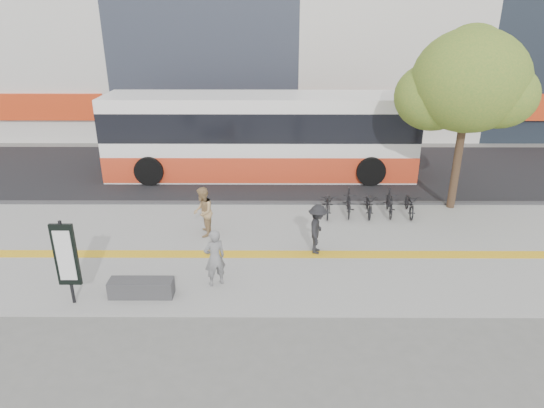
{
  "coord_description": "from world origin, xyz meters",
  "views": [
    {
      "loc": [
        0.72,
        -11.37,
        6.73
      ],
      "look_at": [
        0.66,
        2.0,
        1.28
      ],
      "focal_mm": 31.27,
      "sensor_mm": 36.0,
      "label": 1
    }
  ],
  "objects_px": {
    "seated_woman": "(215,258)",
    "pedestrian_dark": "(317,229)",
    "signboard": "(66,256)",
    "bus": "(261,138)",
    "street_tree": "(467,83)",
    "bench": "(141,288)",
    "pedestrian_tan": "(203,212)"
  },
  "relations": [
    {
      "from": "pedestrian_tan",
      "to": "signboard",
      "type": "bearing_deg",
      "value": -38.94
    },
    {
      "from": "bench",
      "to": "pedestrian_tan",
      "type": "relative_size",
      "value": 1.0
    },
    {
      "from": "bench",
      "to": "street_tree",
      "type": "height_order",
      "value": "street_tree"
    },
    {
      "from": "bench",
      "to": "pedestrian_dark",
      "type": "height_order",
      "value": "pedestrian_dark"
    },
    {
      "from": "signboard",
      "to": "pedestrian_dark",
      "type": "bearing_deg",
      "value": 23.13
    },
    {
      "from": "bus",
      "to": "street_tree",
      "type": "bearing_deg",
      "value": -27.6
    },
    {
      "from": "bench",
      "to": "bus",
      "type": "height_order",
      "value": "bus"
    },
    {
      "from": "seated_woman",
      "to": "pedestrian_dark",
      "type": "distance_m",
      "value": 3.32
    },
    {
      "from": "signboard",
      "to": "seated_woman",
      "type": "distance_m",
      "value": 3.54
    },
    {
      "from": "signboard",
      "to": "seated_woman",
      "type": "height_order",
      "value": "signboard"
    },
    {
      "from": "bus",
      "to": "pedestrian_dark",
      "type": "distance_m",
      "value": 7.64
    },
    {
      "from": "bus",
      "to": "pedestrian_tan",
      "type": "distance_m",
      "value": 6.46
    },
    {
      "from": "street_tree",
      "to": "pedestrian_dark",
      "type": "bearing_deg",
      "value": -144.63
    },
    {
      "from": "seated_woman",
      "to": "bus",
      "type": "bearing_deg",
      "value": -122.67
    },
    {
      "from": "bench",
      "to": "bus",
      "type": "relative_size",
      "value": 0.12
    },
    {
      "from": "bus",
      "to": "pedestrian_tan",
      "type": "relative_size",
      "value": 8.13
    },
    {
      "from": "bench",
      "to": "signboard",
      "type": "height_order",
      "value": "signboard"
    },
    {
      "from": "pedestrian_tan",
      "to": "pedestrian_dark",
      "type": "height_order",
      "value": "pedestrian_tan"
    },
    {
      "from": "bench",
      "to": "seated_woman",
      "type": "distance_m",
      "value": 1.96
    },
    {
      "from": "street_tree",
      "to": "bus",
      "type": "relative_size",
      "value": 0.48
    },
    {
      "from": "signboard",
      "to": "pedestrian_tan",
      "type": "bearing_deg",
      "value": 54.84
    },
    {
      "from": "pedestrian_tan",
      "to": "pedestrian_dark",
      "type": "bearing_deg",
      "value": 67.82
    },
    {
      "from": "bus",
      "to": "seated_woman",
      "type": "relative_size",
      "value": 8.33
    },
    {
      "from": "seated_woman",
      "to": "pedestrian_tan",
      "type": "distance_m",
      "value": 3.04
    },
    {
      "from": "pedestrian_dark",
      "to": "bus",
      "type": "bearing_deg",
      "value": 25.31
    },
    {
      "from": "bus",
      "to": "pedestrian_dark",
      "type": "height_order",
      "value": "bus"
    },
    {
      "from": "pedestrian_tan",
      "to": "bench",
      "type": "bearing_deg",
      "value": -20.99
    },
    {
      "from": "bus",
      "to": "pedestrian_tan",
      "type": "height_order",
      "value": "bus"
    },
    {
      "from": "signboard",
      "to": "bus",
      "type": "height_order",
      "value": "bus"
    },
    {
      "from": "seated_woman",
      "to": "pedestrian_tan",
      "type": "relative_size",
      "value": 0.97
    },
    {
      "from": "pedestrian_tan",
      "to": "bus",
      "type": "bearing_deg",
      "value": 161.24
    },
    {
      "from": "bench",
      "to": "seated_woman",
      "type": "bearing_deg",
      "value": 17.05
    }
  ]
}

